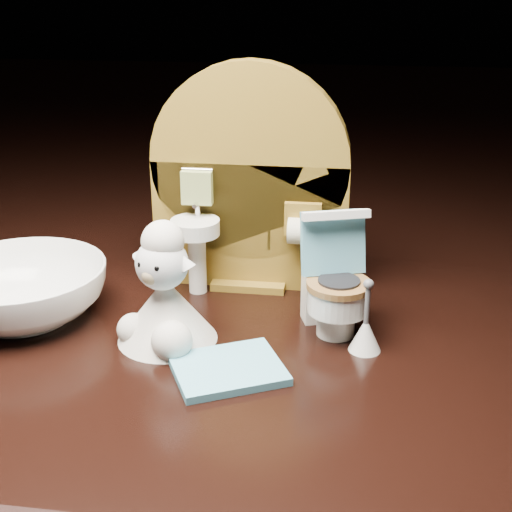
{
  "coord_description": "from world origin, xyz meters",
  "views": [
    {
      "loc": [
        0.07,
        -0.38,
        0.2
      ],
      "look_at": [
        0.01,
        0.0,
        0.05
      ],
      "focal_mm": 50.0,
      "sensor_mm": 36.0,
      "label": 1
    }
  ],
  "objects": [
    {
      "name": "plush_lamb",
      "position": [
        -0.04,
        -0.02,
        0.03
      ],
      "size": [
        0.06,
        0.06,
        0.08
      ],
      "rotation": [
        0.0,
        0.0,
        -0.34
      ],
      "color": "silver",
      "rests_on": "ground"
    },
    {
      "name": "bath_mat",
      "position": [
        0.01,
        -0.05,
        0.0
      ],
      "size": [
        0.07,
        0.07,
        0.0
      ],
      "primitive_type": "cube",
      "rotation": [
        0.0,
        0.0,
        0.46
      ],
      "color": "#5DAEC7",
      "rests_on": "ground"
    },
    {
      "name": "ceramic_bowl",
      "position": [
        -0.13,
        -0.0,
        0.02
      ],
      "size": [
        0.13,
        0.13,
        0.03
      ],
      "primitive_type": "imported",
      "rotation": [
        0.0,
        0.0,
        0.25
      ],
      "color": "white",
      "rests_on": "ground"
    },
    {
      "name": "toy_toilet",
      "position": [
        0.06,
        0.01,
        0.03
      ],
      "size": [
        0.04,
        0.05,
        0.08
      ],
      "rotation": [
        0.0,
        0.0,
        0.32
      ],
      "color": "white",
      "rests_on": "ground"
    },
    {
      "name": "toilet_brush",
      "position": [
        0.08,
        -0.02,
        0.01
      ],
      "size": [
        0.02,
        0.02,
        0.04
      ],
      "color": "white",
      "rests_on": "ground"
    },
    {
      "name": "backdrop_panel",
      "position": [
        -0.0,
        0.06,
        0.07
      ],
      "size": [
        0.13,
        0.05,
        0.15
      ],
      "color": "brown",
      "rests_on": "ground"
    }
  ]
}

